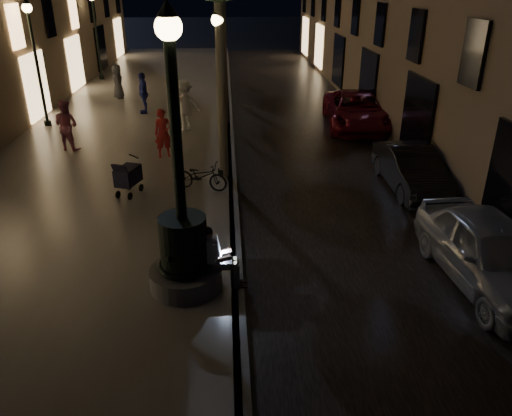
{
  "coord_description": "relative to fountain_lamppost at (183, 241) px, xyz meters",
  "views": [
    {
      "loc": [
        -0.13,
        -6.28,
        5.73
      ],
      "look_at": [
        0.43,
        3.0,
        1.39
      ],
      "focal_mm": 35.0,
      "sensor_mm": 36.0,
      "label": 1
    }
  ],
  "objects": [
    {
      "name": "car_third",
      "position": [
        6.2,
        11.66,
        -0.5
      ],
      "size": [
        2.82,
        5.31,
        1.42
      ],
      "primitive_type": "imported",
      "rotation": [
        0.0,
        0.0,
        -0.09
      ],
      "color": "maroon",
      "rests_on": "ground"
    },
    {
      "name": "ground",
      "position": [
        1.0,
        13.0,
        -1.21
      ],
      "size": [
        120.0,
        120.0,
        0.0
      ],
      "primitive_type": "plane",
      "color": "black",
      "rests_on": "ground"
    },
    {
      "name": "lamp_curb_b",
      "position": [
        0.7,
        14.0,
        2.02
      ],
      "size": [
        0.36,
        0.36,
        4.81
      ],
      "color": "black",
      "rests_on": "promenade"
    },
    {
      "name": "lamp_curb_a",
      "position": [
        0.7,
        6.0,
        2.02
      ],
      "size": [
        0.36,
        0.36,
        4.81
      ],
      "color": "black",
      "rests_on": "promenade"
    },
    {
      "name": "car_second",
      "position": [
        6.2,
        5.01,
        -0.58
      ],
      "size": [
        1.36,
        3.82,
        1.26
      ],
      "primitive_type": "imported",
      "rotation": [
        0.0,
        0.0,
        0.01
      ],
      "color": "black",
      "rests_on": "ground"
    },
    {
      "name": "lamp_left_c",
      "position": [
        -6.4,
        22.0,
        2.02
      ],
      "size": [
        0.36,
        0.36,
        4.81
      ],
      "color": "black",
      "rests_on": "promenade"
    },
    {
      "name": "pedestrian_dark",
      "position": [
        -4.43,
        16.85,
        -0.2
      ],
      "size": [
        0.67,
        0.89,
        1.63
      ],
      "primitive_type": "imported",
      "rotation": [
        0.0,
        0.0,
        1.78
      ],
      "color": "#39383E",
      "rests_on": "promenade"
    },
    {
      "name": "lamp_left_b",
      "position": [
        -6.4,
        12.0,
        2.02
      ],
      "size": [
        0.36,
        0.36,
        4.81
      ],
      "color": "black",
      "rests_on": "promenade"
    },
    {
      "name": "car_front",
      "position": [
        6.07,
        0.07,
        -0.5
      ],
      "size": [
        1.92,
        4.29,
        1.43
      ],
      "primitive_type": "imported",
      "rotation": [
        0.0,
        0.0,
        0.06
      ],
      "color": "#ADB1B5",
      "rests_on": "ground"
    },
    {
      "name": "pedestrian_white",
      "position": [
        -0.74,
        10.98,
        -0.03
      ],
      "size": [
        1.43,
        1.1,
        1.96
      ],
      "primitive_type": "imported",
      "rotation": [
        0.0,
        0.0,
        3.48
      ],
      "color": "white",
      "rests_on": "promenade"
    },
    {
      "name": "fountain_lamppost",
      "position": [
        0.0,
        0.0,
        0.0
      ],
      "size": [
        1.4,
        1.4,
        5.21
      ],
      "color": "#59595B",
      "rests_on": "promenade"
    },
    {
      "name": "pedestrian_blue",
      "position": [
        -2.73,
        13.79,
        -0.13
      ],
      "size": [
        0.57,
        1.09,
        1.77
      ],
      "primitive_type": "imported",
      "rotation": [
        0.0,
        0.0,
        4.86
      ],
      "color": "navy",
      "rests_on": "promenade"
    },
    {
      "name": "stroller",
      "position": [
        -1.87,
        4.62,
        -0.45
      ],
      "size": [
        0.7,
        1.11,
        1.13
      ],
      "rotation": [
        0.0,
        0.0,
        -0.34
      ],
      "color": "black",
      "rests_on": "promenade"
    },
    {
      "name": "pedestrian_pink",
      "position": [
        -4.64,
        8.78,
        -0.14
      ],
      "size": [
        1.03,
        0.92,
        1.75
      ],
      "primitive_type": "imported",
      "rotation": [
        0.0,
        0.0,
        2.78
      ],
      "color": "#BF6580",
      "rests_on": "promenade"
    },
    {
      "name": "cobble_lane",
      "position": [
        4.0,
        13.0,
        -1.2
      ],
      "size": [
        6.0,
        45.0,
        0.02
      ],
      "primitive_type": "cube",
      "color": "black",
      "rests_on": "ground"
    },
    {
      "name": "lamp_curb_d",
      "position": [
        0.7,
        30.0,
        2.02
      ],
      "size": [
        0.36,
        0.36,
        4.81
      ],
      "color": "black",
      "rests_on": "promenade"
    },
    {
      "name": "promenade",
      "position": [
        -3.0,
        13.0,
        -1.11
      ],
      "size": [
        8.0,
        45.0,
        0.2
      ],
      "primitive_type": "cube",
      "color": "slate",
      "rests_on": "ground"
    },
    {
      "name": "curb_strip",
      "position": [
        1.0,
        13.0,
        -1.11
      ],
      "size": [
        0.25,
        45.0,
        0.2
      ],
      "primitive_type": "cube",
      "color": "#59595B",
      "rests_on": "ground"
    },
    {
      "name": "pedestrian_red",
      "position": [
        -1.24,
        7.83,
        -0.2
      ],
      "size": [
        0.68,
        0.54,
        1.62
      ],
      "primitive_type": "imported",
      "rotation": [
        0.0,
        0.0,
        0.29
      ],
      "color": "red",
      "rests_on": "promenade"
    },
    {
      "name": "seated_man_laptop",
      "position": [
        0.61,
        0.0,
        -0.32
      ],
      "size": [
        0.92,
        0.31,
        1.29
      ],
      "color": "gray",
      "rests_on": "promenade"
    },
    {
      "name": "bicycle",
      "position": [
        0.1,
        4.89,
        -0.61
      ],
      "size": [
        1.64,
        1.01,
        0.81
      ],
      "primitive_type": "imported",
      "rotation": [
        0.0,
        0.0,
        1.24
      ],
      "color": "black",
      "rests_on": "promenade"
    },
    {
      "name": "lamp_curb_c",
      "position": [
        0.7,
        22.0,
        2.02
      ],
      "size": [
        0.36,
        0.36,
        4.81
      ],
      "color": "black",
      "rests_on": "promenade"
    }
  ]
}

